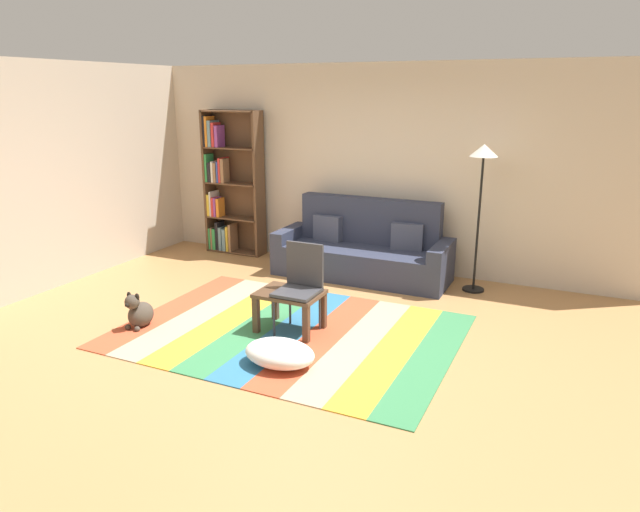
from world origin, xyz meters
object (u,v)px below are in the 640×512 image
at_px(pouf, 280,353).
at_px(standing_lamp, 482,170).
at_px(coffee_table, 290,300).
at_px(couch, 363,251).
at_px(dog, 139,312).
at_px(bookshelf, 228,187).
at_px(tv_remote, 300,292).
at_px(folding_chair, 301,280).

height_order(pouf, standing_lamp, standing_lamp).
relative_size(coffee_table, pouf, 0.98).
height_order(couch, dog, couch).
bearing_deg(dog, pouf, -5.19).
bearing_deg(dog, coffee_table, 21.53).
distance_m(bookshelf, dog, 3.07).
bearing_deg(couch, bookshelf, 172.81).
xyz_separation_m(dog, tv_remote, (1.56, 0.60, 0.27)).
bearing_deg(bookshelf, dog, -74.62).
height_order(couch, tv_remote, couch).
xyz_separation_m(couch, bookshelf, (-2.26, 0.28, 0.65)).
height_order(bookshelf, tv_remote, bookshelf).
distance_m(dog, tv_remote, 1.69).
height_order(tv_remote, folding_chair, folding_chair).
height_order(dog, folding_chair, folding_chair).
bearing_deg(tv_remote, folding_chair, 150.16).
height_order(standing_lamp, folding_chair, standing_lamp).
xyz_separation_m(pouf, tv_remote, (-0.17, 0.75, 0.30)).
xyz_separation_m(bookshelf, standing_lamp, (3.69, -0.25, 0.49)).
xyz_separation_m(bookshelf, coffee_table, (2.23, -2.28, -0.65)).
relative_size(pouf, tv_remote, 4.34).
relative_size(dog, folding_chair, 0.44).
height_order(coffee_table, tv_remote, tv_remote).
relative_size(coffee_table, tv_remote, 4.25).
relative_size(pouf, dog, 1.64).
relative_size(bookshelf, standing_lamp, 1.18).
bearing_deg(dog, folding_chair, 22.12).
bearing_deg(pouf, tv_remote, 102.84).
bearing_deg(bookshelf, couch, -7.19).
distance_m(pouf, dog, 1.73).
relative_size(standing_lamp, tv_remote, 11.74).
xyz_separation_m(bookshelf, folding_chair, (2.33, -2.22, -0.45)).
height_order(bookshelf, coffee_table, bookshelf).
xyz_separation_m(coffee_table, tv_remote, (0.11, 0.02, 0.10)).
relative_size(coffee_table, dog, 1.60).
height_order(bookshelf, folding_chair, bookshelf).
bearing_deg(standing_lamp, folding_chair, -124.54).
bearing_deg(couch, pouf, -84.71).
bearing_deg(couch, folding_chair, -87.98).
distance_m(bookshelf, folding_chair, 3.25).
height_order(dog, tv_remote, tv_remote).
relative_size(couch, bookshelf, 1.08).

